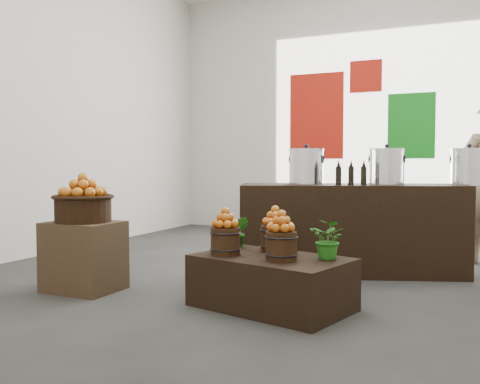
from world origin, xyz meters
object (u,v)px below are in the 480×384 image
at_px(crate, 84,256).
at_px(wicker_basket, 83,209).
at_px(counter, 351,229).
at_px(stock_pot_right, 469,168).
at_px(stock_pot_center, 387,168).
at_px(stock_pot_left, 306,168).
at_px(display_table, 271,282).

relative_size(crate, wicker_basket, 1.25).
distance_m(crate, wicker_basket, 0.41).
height_order(counter, stock_pot_right, stock_pot_right).
relative_size(crate, stock_pot_center, 1.77).
relative_size(wicker_basket, stock_pot_center, 1.42).
distance_m(wicker_basket, stock_pot_center, 2.97).
distance_m(counter, stock_pot_left, 0.77).
bearing_deg(stock_pot_left, stock_pot_right, 19.96).
bearing_deg(counter, stock_pot_right, -0.00).
relative_size(counter, stock_pot_center, 6.47).
relative_size(display_table, stock_pot_right, 3.38).
distance_m(crate, display_table, 1.72).
bearing_deg(crate, stock_pot_center, 38.54).
bearing_deg(display_table, counter, 95.18).
xyz_separation_m(wicker_basket, stock_pot_right, (3.07, 2.11, 0.36)).
xyz_separation_m(wicker_basket, counter, (1.98, 1.72, -0.26)).
bearing_deg(stock_pot_right, crate, -145.42).
relative_size(crate, stock_pot_left, 1.77).
height_order(crate, stock_pot_left, stock_pot_left).
height_order(crate, display_table, crate).
xyz_separation_m(counter, stock_pot_left, (-0.43, -0.16, 0.63)).
bearing_deg(display_table, stock_pot_center, 85.36).
relative_size(wicker_basket, display_table, 0.42).
bearing_deg(display_table, wicker_basket, -161.07).
bearing_deg(wicker_basket, display_table, 4.40).
height_order(counter, stock_pot_left, stock_pot_left).
bearing_deg(stock_pot_center, crate, -141.46).
xyz_separation_m(crate, stock_pot_left, (1.55, 1.56, 0.78)).
bearing_deg(counter, display_table, -119.32).
xyz_separation_m(stock_pot_left, stock_pot_right, (1.52, 0.55, 0.00)).
bearing_deg(wicker_basket, stock_pot_left, 45.25).
bearing_deg(stock_pot_left, crate, -134.75).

